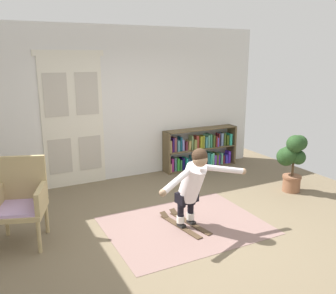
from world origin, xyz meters
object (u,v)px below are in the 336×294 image
at_px(potted_plant, 292,158).
at_px(skis_pair, 184,223).
at_px(bookshelf, 200,151).
at_px(wicker_chair, 21,199).
at_px(person_skier, 193,182).

xyz_separation_m(potted_plant, skis_pair, (-2.32, -0.29, -0.60)).
relative_size(bookshelf, skis_pair, 1.83).
bearing_deg(skis_pair, wicker_chair, 164.99).
bearing_deg(bookshelf, potted_plant, -70.56).
bearing_deg(wicker_chair, person_skier, -19.29).
bearing_deg(skis_pair, potted_plant, 7.04).
height_order(bookshelf, wicker_chair, wicker_chair).
distance_m(bookshelf, person_skier, 2.91).
relative_size(bookshelf, wicker_chair, 1.52).
height_order(skis_pair, person_skier, person_skier).
height_order(bookshelf, potted_plant, potted_plant).
xyz_separation_m(wicker_chair, skis_pair, (2.09, -0.56, -0.56)).
xyz_separation_m(wicker_chair, potted_plant, (4.41, -0.27, 0.04)).
bearing_deg(person_skier, wicker_chair, 160.71).
distance_m(potted_plant, skis_pair, 2.42).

